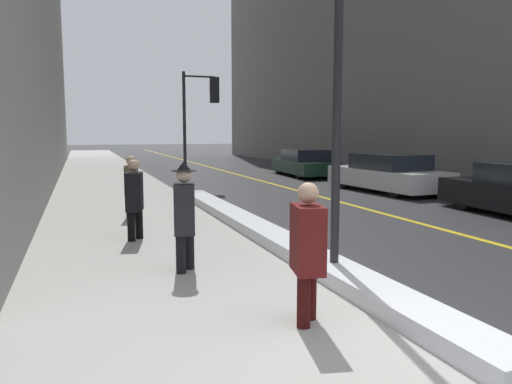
{
  "coord_description": "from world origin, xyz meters",
  "views": [
    {
      "loc": [
        -3.09,
        -3.61,
        2.02
      ],
      "look_at": [
        -0.4,
        4.0,
        1.05
      ],
      "focal_mm": 35.0,
      "sensor_mm": 36.0,
      "label": 1
    }
  ],
  "objects_px": {
    "pedestrian_trailing": "(134,196)",
    "parked_car_dark_green": "(304,163)",
    "traffic_light_near": "(202,105)",
    "lamp_post": "(338,35)",
    "pedestrian_in_glasses": "(308,247)",
    "parked_car_white": "(388,174)",
    "pedestrian_nearside": "(132,184)",
    "pedestrian_in_fedora": "(185,212)"
  },
  "relations": [
    {
      "from": "pedestrian_in_fedora",
      "to": "parked_car_dark_green",
      "type": "relative_size",
      "value": 0.35
    },
    {
      "from": "pedestrian_nearside",
      "to": "pedestrian_in_fedora",
      "type": "bearing_deg",
      "value": 15.0
    },
    {
      "from": "pedestrian_trailing",
      "to": "parked_car_dark_green",
      "type": "distance_m",
      "value": 14.5
    },
    {
      "from": "pedestrian_in_glasses",
      "to": "parked_car_white",
      "type": "xyz_separation_m",
      "value": [
        7.67,
        9.85,
        -0.23
      ]
    },
    {
      "from": "pedestrian_in_glasses",
      "to": "parked_car_white",
      "type": "bearing_deg",
      "value": 154.07
    },
    {
      "from": "pedestrian_in_glasses",
      "to": "parked_car_white",
      "type": "height_order",
      "value": "pedestrian_in_glasses"
    },
    {
      "from": "pedestrian_in_fedora",
      "to": "pedestrian_trailing",
      "type": "bearing_deg",
      "value": -157.21
    },
    {
      "from": "pedestrian_trailing",
      "to": "parked_car_white",
      "type": "xyz_separation_m",
      "value": [
        8.94,
        5.04,
        -0.23
      ]
    },
    {
      "from": "pedestrian_in_glasses",
      "to": "pedestrian_in_fedora",
      "type": "height_order",
      "value": "pedestrian_in_fedora"
    },
    {
      "from": "lamp_post",
      "to": "pedestrian_nearside",
      "type": "bearing_deg",
      "value": 109.95
    },
    {
      "from": "pedestrian_trailing",
      "to": "parked_car_white",
      "type": "distance_m",
      "value": 10.27
    },
    {
      "from": "pedestrian_trailing",
      "to": "pedestrian_nearside",
      "type": "height_order",
      "value": "pedestrian_trailing"
    },
    {
      "from": "pedestrian_in_glasses",
      "to": "parked_car_dark_green",
      "type": "relative_size",
      "value": 0.33
    },
    {
      "from": "lamp_post",
      "to": "pedestrian_in_glasses",
      "type": "bearing_deg",
      "value": -127.46
    },
    {
      "from": "traffic_light_near",
      "to": "pedestrian_nearside",
      "type": "height_order",
      "value": "traffic_light_near"
    },
    {
      "from": "pedestrian_in_glasses",
      "to": "pedestrian_nearside",
      "type": "xyz_separation_m",
      "value": [
        -1.08,
        7.38,
        -0.02
      ]
    },
    {
      "from": "pedestrian_trailing",
      "to": "pedestrian_nearside",
      "type": "relative_size",
      "value": 1.03
    },
    {
      "from": "pedestrian_nearside",
      "to": "pedestrian_trailing",
      "type": "bearing_deg",
      "value": 7.6
    },
    {
      "from": "traffic_light_near",
      "to": "pedestrian_nearside",
      "type": "xyz_separation_m",
      "value": [
        -3.02,
        -5.41,
        -2.15
      ]
    },
    {
      "from": "pedestrian_in_glasses",
      "to": "traffic_light_near",
      "type": "bearing_deg",
      "value": -176.67
    },
    {
      "from": "pedestrian_in_fedora",
      "to": "pedestrian_trailing",
      "type": "relative_size",
      "value": 1.06
    },
    {
      "from": "lamp_post",
      "to": "pedestrian_nearside",
      "type": "height_order",
      "value": "lamp_post"
    },
    {
      "from": "lamp_post",
      "to": "parked_car_dark_green",
      "type": "distance_m",
      "value": 16.45
    },
    {
      "from": "parked_car_white",
      "to": "pedestrian_nearside",
      "type": "bearing_deg",
      "value": 101.48
    },
    {
      "from": "traffic_light_near",
      "to": "pedestrian_trailing",
      "type": "distance_m",
      "value": 8.86
    },
    {
      "from": "traffic_light_near",
      "to": "parked_car_dark_green",
      "type": "xyz_separation_m",
      "value": [
        5.61,
        3.52,
        -2.38
      ]
    },
    {
      "from": "pedestrian_in_glasses",
      "to": "pedestrian_trailing",
      "type": "distance_m",
      "value": 4.97
    },
    {
      "from": "pedestrian_in_glasses",
      "to": "pedestrian_trailing",
      "type": "height_order",
      "value": "pedestrian_trailing"
    },
    {
      "from": "pedestrian_in_fedora",
      "to": "pedestrian_trailing",
      "type": "distance_m",
      "value": 2.45
    },
    {
      "from": "traffic_light_near",
      "to": "pedestrian_in_glasses",
      "type": "xyz_separation_m",
      "value": [
        -1.94,
        -12.79,
        -2.13
      ]
    },
    {
      "from": "traffic_light_near",
      "to": "pedestrian_nearside",
      "type": "distance_m",
      "value": 6.56
    },
    {
      "from": "pedestrian_trailing",
      "to": "lamp_post",
      "type": "bearing_deg",
      "value": 46.85
    },
    {
      "from": "parked_car_white",
      "to": "pedestrian_in_fedora",
      "type": "bearing_deg",
      "value": 127.02
    },
    {
      "from": "pedestrian_in_fedora",
      "to": "parked_car_dark_green",
      "type": "height_order",
      "value": "pedestrian_in_fedora"
    },
    {
      "from": "pedestrian_in_glasses",
      "to": "pedestrian_trailing",
      "type": "bearing_deg",
      "value": -153.21
    },
    {
      "from": "pedestrian_in_glasses",
      "to": "pedestrian_nearside",
      "type": "bearing_deg",
      "value": -159.74
    },
    {
      "from": "traffic_light_near",
      "to": "pedestrian_in_fedora",
      "type": "relative_size",
      "value": 2.55
    },
    {
      "from": "traffic_light_near",
      "to": "parked_car_dark_green",
      "type": "height_order",
      "value": "traffic_light_near"
    },
    {
      "from": "pedestrian_in_fedora",
      "to": "parked_car_white",
      "type": "xyz_separation_m",
      "value": [
        8.48,
        7.45,
        -0.27
      ]
    },
    {
      "from": "lamp_post",
      "to": "parked_car_dark_green",
      "type": "height_order",
      "value": "lamp_post"
    },
    {
      "from": "pedestrian_trailing",
      "to": "parked_car_dark_green",
      "type": "relative_size",
      "value": 0.33
    },
    {
      "from": "traffic_light_near",
      "to": "pedestrian_trailing",
      "type": "bearing_deg",
      "value": -113.16
    }
  ]
}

